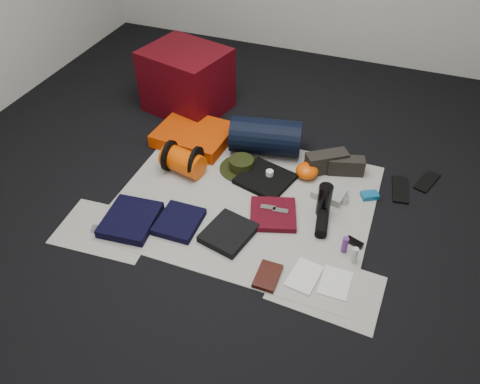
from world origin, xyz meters
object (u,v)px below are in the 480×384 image
(stuff_sack, at_px, (183,161))
(navy_duffel, at_px, (266,137))
(water_bottle, at_px, (324,200))
(compact_camera, at_px, (340,199))
(paperback_book, at_px, (268,276))
(sleeping_pad, at_px, (194,135))
(red_cabinet, at_px, (187,80))

(stuff_sack, distance_m, navy_duffel, 0.62)
(water_bottle, height_order, compact_camera, water_bottle)
(water_bottle, xyz_separation_m, paperback_book, (-0.16, -0.60, -0.10))
(sleeping_pad, relative_size, navy_duffel, 1.06)
(navy_duffel, relative_size, water_bottle, 2.27)
(red_cabinet, xyz_separation_m, compact_camera, (1.41, -0.69, -0.23))
(compact_camera, distance_m, paperback_book, 0.79)
(compact_camera, bearing_deg, stuff_sack, -166.13)
(stuff_sack, bearing_deg, water_bottle, -3.83)
(red_cabinet, relative_size, water_bottle, 2.73)
(red_cabinet, bearing_deg, compact_camera, -12.19)
(stuff_sack, bearing_deg, paperback_book, -38.82)
(sleeping_pad, bearing_deg, navy_duffel, 5.94)
(navy_duffel, distance_m, water_bottle, 0.72)
(sleeping_pad, xyz_separation_m, compact_camera, (1.16, -0.28, -0.03))
(stuff_sack, xyz_separation_m, paperback_book, (0.83, -0.67, -0.07))
(paperback_book, bearing_deg, water_bottle, 74.80)
(red_cabinet, distance_m, paperback_book, 1.86)
(stuff_sack, bearing_deg, red_cabinet, 112.98)
(sleeping_pad, distance_m, paperback_book, 1.38)
(stuff_sack, bearing_deg, compact_camera, 4.17)
(paperback_book, bearing_deg, stuff_sack, 141.18)
(sleeping_pad, height_order, stuff_sack, stuff_sack)
(compact_camera, bearing_deg, paperback_book, -98.48)
(sleeping_pad, height_order, water_bottle, water_bottle)
(water_bottle, bearing_deg, navy_duffel, 138.28)
(paperback_book, bearing_deg, compact_camera, 71.81)
(stuff_sack, relative_size, water_bottle, 1.32)
(navy_duffel, bearing_deg, sleeping_pad, 175.11)
(red_cabinet, height_order, navy_duffel, red_cabinet)
(water_bottle, bearing_deg, red_cabinet, 147.71)
(sleeping_pad, relative_size, water_bottle, 2.40)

